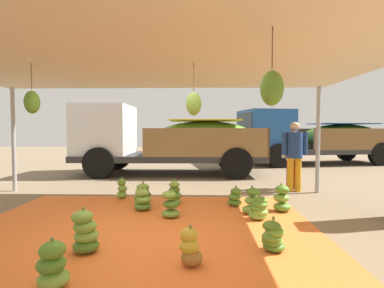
# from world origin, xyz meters

# --- Properties ---
(ground_plane) EXTENTS (40.00, 40.00, 0.00)m
(ground_plane) POSITION_xyz_m (0.00, 3.00, 0.00)
(ground_plane) COLOR #7F6B51
(tarp_orange) EXTENTS (5.50, 5.43, 0.01)m
(tarp_orange) POSITION_xyz_m (0.00, 0.00, 0.01)
(tarp_orange) COLOR orange
(tarp_orange) RESTS_ON ground
(tent_canopy) EXTENTS (8.00, 7.00, 2.67)m
(tent_canopy) POSITION_xyz_m (0.00, -0.09, 2.58)
(tent_canopy) COLOR #9EA0A5
(tent_canopy) RESTS_ON ground
(banana_bunch_0) EXTENTS (0.37, 0.37, 0.53)m
(banana_bunch_0) POSITION_xyz_m (0.38, 1.99, 0.23)
(banana_bunch_0) COLOR #6B9E38
(banana_bunch_0) RESTS_ON tarp_orange
(banana_bunch_1) EXTENTS (0.38, 0.36, 0.52)m
(banana_bunch_1) POSITION_xyz_m (0.39, 1.02, 0.23)
(banana_bunch_1) COLOR #6B9E38
(banana_bunch_1) RESTS_ON tarp_orange
(banana_bunch_2) EXTENTS (0.43, 0.42, 0.49)m
(banana_bunch_2) POSITION_xyz_m (-0.27, 1.87, 0.22)
(banana_bunch_2) COLOR #75A83D
(banana_bunch_2) RESTS_ON tarp_orange
(banana_bunch_3) EXTENTS (0.41, 0.41, 0.50)m
(banana_bunch_3) POSITION_xyz_m (-0.53, -1.42, 0.23)
(banana_bunch_3) COLOR #75A83D
(banana_bunch_3) RESTS_ON tarp_orange
(banana_bunch_4) EXTENTS (0.40, 0.40, 0.45)m
(banana_bunch_4) POSITION_xyz_m (1.84, -0.46, 0.19)
(banana_bunch_4) COLOR #477523
(banana_bunch_4) RESTS_ON tarp_orange
(banana_bunch_5) EXTENTS (0.35, 0.39, 0.53)m
(banana_bunch_5) POSITION_xyz_m (2.46, 1.51, 0.24)
(banana_bunch_5) COLOR #518428
(banana_bunch_5) RESTS_ON tarp_orange
(banana_bunch_6) EXTENTS (0.39, 0.38, 0.52)m
(banana_bunch_6) POSITION_xyz_m (1.86, 1.31, 0.23)
(banana_bunch_6) COLOR #75A83D
(banana_bunch_6) RESTS_ON tarp_orange
(banana_bunch_7) EXTENTS (0.37, 0.37, 0.46)m
(banana_bunch_7) POSITION_xyz_m (0.80, -0.87, 0.21)
(banana_bunch_7) COLOR #996628
(banana_bunch_7) RESTS_ON tarp_orange
(banana_bunch_8) EXTENTS (0.39, 0.39, 0.41)m
(banana_bunch_8) POSITION_xyz_m (1.62, 1.88, 0.18)
(banana_bunch_8) COLOR #477523
(banana_bunch_8) RESTS_ON tarp_orange
(banana_bunch_10) EXTENTS (0.40, 0.40, 0.45)m
(banana_bunch_10) POSITION_xyz_m (-0.19, 1.48, 0.20)
(banana_bunch_10) COLOR #477523
(banana_bunch_10) RESTS_ON tarp_orange
(banana_bunch_11) EXTENTS (0.31, 0.31, 0.48)m
(banana_bunch_11) POSITION_xyz_m (-0.84, 2.46, 0.22)
(banana_bunch_11) COLOR #6B9E38
(banana_bunch_11) RESTS_ON tarp_orange
(banana_bunch_12) EXTENTS (0.45, 0.44, 0.44)m
(banana_bunch_12) POSITION_xyz_m (1.92, 0.95, 0.19)
(banana_bunch_12) COLOR #6B9E38
(banana_bunch_12) RESTS_ON tarp_orange
(banana_bunch_13) EXTENTS (0.39, 0.37, 0.57)m
(banana_bunch_13) POSITION_xyz_m (-0.54, -0.54, 0.26)
(banana_bunch_13) COLOR #477523
(banana_bunch_13) RESTS_ON tarp_orange
(cargo_truck_main) EXTENTS (6.43, 2.61, 2.40)m
(cargo_truck_main) POSITION_xyz_m (-0.36, 6.44, 1.22)
(cargo_truck_main) COLOR #2D2D2D
(cargo_truck_main) RESTS_ON ground
(cargo_truck_far) EXTENTS (7.15, 3.66, 2.40)m
(cargo_truck_far) POSITION_xyz_m (5.91, 9.68, 1.21)
(cargo_truck_far) COLOR #2D2D2D
(cargo_truck_far) RESTS_ON ground
(worker_0) EXTENTS (0.56, 0.34, 1.54)m
(worker_0) POSITION_xyz_m (3.34, 3.81, 0.90)
(worker_0) COLOR maroon
(worker_0) RESTS_ON ground
(worker_1) EXTENTS (0.64, 0.39, 1.75)m
(worker_1) POSITION_xyz_m (3.28, 3.44, 1.02)
(worker_1) COLOR orange
(worker_1) RESTS_ON ground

